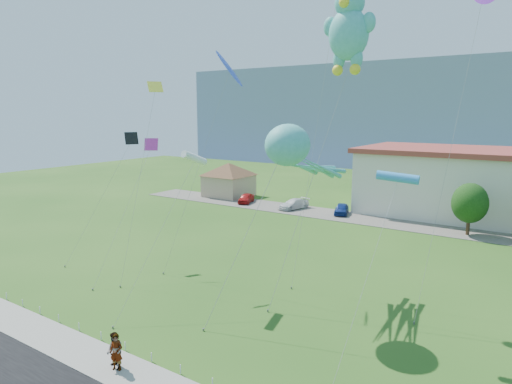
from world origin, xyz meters
TOP-DOWN VIEW (x-y plane):
  - ground at (0.00, 0.00)m, footprint 160.00×160.00m
  - sidewalk at (0.00, -2.75)m, footprint 80.00×2.50m
  - parking_strip at (0.00, 35.00)m, footprint 70.00×6.00m
  - hill_ridge at (0.00, 120.00)m, footprint 160.00×50.00m
  - pavilion at (-24.00, 38.00)m, footprint 9.20×9.20m
  - rope_fence at (0.00, -1.30)m, footprint 26.05×0.05m
  - tree_near at (10.00, 34.00)m, footprint 3.60×3.60m
  - pedestrian_left at (0.27, -2.86)m, footprint 0.79×0.65m
  - pedestrian_right at (0.10, -2.82)m, footprint 1.05×0.91m
  - parked_car_red at (-18.71, 35.03)m, footprint 2.62×4.11m
  - parked_car_white at (-11.19, 35.17)m, footprint 3.11×4.84m
  - parked_car_blue at (-4.73, 35.75)m, footprint 2.63×4.16m
  - octopus_kite at (3.60, 8.97)m, footprint 3.90×11.44m
  - teddy_bear_kite at (5.07, 12.96)m, footprint 4.15×7.18m
  - small_kite_white at (-3.37, 7.14)m, footprint 0.51×8.42m
  - small_kite_cyan at (10.16, 8.14)m, footprint 0.52×9.03m
  - small_kite_pink at (-10.69, 9.50)m, footprint 2.00×8.05m
  - small_kite_blue at (-3.67, 11.47)m, footprint 5.11×4.08m
  - small_kite_black at (-13.68, 9.89)m, footprint 2.94×6.36m
  - small_kite_yellow at (-8.93, 8.66)m, footprint 1.35×5.50m

SIDE VIEW (x-z plane):
  - ground at x=0.00m, z-range 0.00..0.00m
  - parking_strip at x=0.00m, z-range 0.00..0.06m
  - sidewalk at x=0.00m, z-range 0.00..0.10m
  - rope_fence at x=0.00m, z-range 0.00..0.50m
  - parked_car_red at x=-18.71m, z-range 0.06..1.36m
  - parked_car_white at x=-11.19m, z-range 0.06..1.37m
  - parked_car_blue at x=-4.73m, z-range 0.06..1.38m
  - pedestrian_right at x=0.10m, z-range 0.10..1.95m
  - pedestrian_left at x=0.27m, z-range 0.10..1.95m
  - pavilion at x=-24.00m, z-range 0.52..5.52m
  - tree_near at x=10.00m, z-range 0.65..6.12m
  - small_kite_pink at x=-10.69m, z-range 3.62..13.99m
  - small_kite_cyan at x=10.16m, z-range 4.25..13.78m
  - small_kite_black at x=-13.68m, z-range 3.80..14.58m
  - small_kite_white at x=-3.37m, z-range 4.43..14.34m
  - octopus_kite at x=3.60m, z-range 3.94..15.82m
  - hill_ridge at x=0.00m, z-range 0.00..25.00m
  - small_kite_yellow at x=-8.93m, z-range 5.18..20.08m
  - small_kite_blue at x=-3.67m, z-range 7.17..23.56m
  - teddy_bear_kite at x=5.07m, z-range 7.63..28.27m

